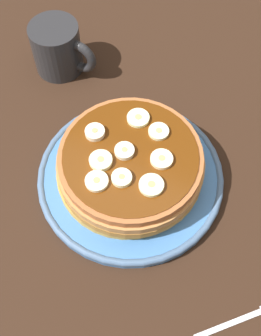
# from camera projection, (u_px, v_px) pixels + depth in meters

# --- Properties ---
(ground_plane) EXTENTS (1.40, 1.40, 0.03)m
(ground_plane) POSITION_uv_depth(u_px,v_px,m) (130.00, 184.00, 0.66)
(ground_plane) COLOR black
(plate) EXTENTS (0.28, 0.28, 0.02)m
(plate) POSITION_uv_depth(u_px,v_px,m) (130.00, 176.00, 0.63)
(plate) COLOR #3F72B2
(plate) RESTS_ON ground_plane
(pancake_stack) EXTENTS (0.22, 0.22, 0.06)m
(pancake_stack) POSITION_uv_depth(u_px,v_px,m) (131.00, 165.00, 0.60)
(pancake_stack) COLOR gold
(pancake_stack) RESTS_ON plate
(banana_slice_0) EXTENTS (0.03, 0.03, 0.01)m
(banana_slice_0) POSITION_uv_depth(u_px,v_px,m) (125.00, 150.00, 0.58)
(banana_slice_0) COLOR #ECE3C3
(banana_slice_0) RESTS_ON pancake_stack
(banana_slice_1) EXTENTS (0.03, 0.03, 0.01)m
(banana_slice_1) POSITION_uv_depth(u_px,v_px,m) (151.00, 185.00, 0.55)
(banana_slice_1) COLOR #EFF1B7
(banana_slice_1) RESTS_ON pancake_stack
(banana_slice_2) EXTENTS (0.03, 0.03, 0.01)m
(banana_slice_2) POSITION_uv_depth(u_px,v_px,m) (95.00, 132.00, 0.59)
(banana_slice_2) COLOR #F7E7C4
(banana_slice_2) RESTS_ON pancake_stack
(banana_slice_3) EXTENTS (0.03, 0.03, 0.01)m
(banana_slice_3) POSITION_uv_depth(u_px,v_px,m) (138.00, 118.00, 0.61)
(banana_slice_3) COLOR #EEF3B2
(banana_slice_3) RESTS_ON pancake_stack
(banana_slice_4) EXTENTS (0.03, 0.03, 0.01)m
(banana_slice_4) POSITION_uv_depth(u_px,v_px,m) (101.00, 161.00, 0.57)
(banana_slice_4) COLOR #F9ECB3
(banana_slice_4) RESTS_ON pancake_stack
(banana_slice_5) EXTENTS (0.03, 0.03, 0.01)m
(banana_slice_5) POSITION_uv_depth(u_px,v_px,m) (122.00, 178.00, 0.56)
(banana_slice_5) COLOR #F1F0BB
(banana_slice_5) RESTS_ON pancake_stack
(banana_slice_6) EXTENTS (0.03, 0.03, 0.01)m
(banana_slice_6) POSITION_uv_depth(u_px,v_px,m) (159.00, 132.00, 0.60)
(banana_slice_6) COLOR #F4ECB4
(banana_slice_6) RESTS_ON pancake_stack
(banana_slice_7) EXTENTS (0.03, 0.03, 0.01)m
(banana_slice_7) POSITION_uv_depth(u_px,v_px,m) (162.00, 159.00, 0.57)
(banana_slice_7) COLOR #FCE3B3
(banana_slice_7) RESTS_ON pancake_stack
(banana_slice_8) EXTENTS (0.03, 0.03, 0.01)m
(banana_slice_8) POSITION_uv_depth(u_px,v_px,m) (97.00, 181.00, 0.56)
(banana_slice_8) COLOR #FAF0C5
(banana_slice_8) RESTS_ON pancake_stack
(coffee_mug) EXTENTS (0.12, 0.08, 0.09)m
(coffee_mug) POSITION_uv_depth(u_px,v_px,m) (59.00, 48.00, 0.72)
(coffee_mug) COLOR #262628
(coffee_mug) RESTS_ON ground_plane
(fork) EXTENTS (0.10, 0.10, 0.01)m
(fork) POSITION_uv_depth(u_px,v_px,m) (247.00, 317.00, 0.54)
(fork) COLOR silver
(fork) RESTS_ON ground_plane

